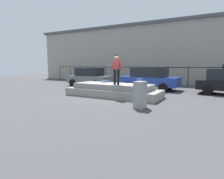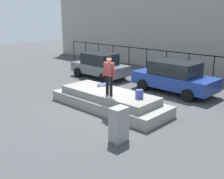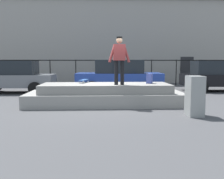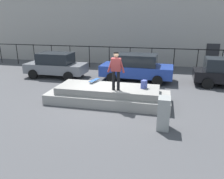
# 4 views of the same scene
# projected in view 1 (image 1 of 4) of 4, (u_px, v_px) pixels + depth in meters

# --- Properties ---
(ground_plane) EXTENTS (60.00, 60.00, 0.00)m
(ground_plane) POSITION_uv_depth(u_px,v_px,m) (111.00, 96.00, 11.87)
(ground_plane) COLOR #424244
(concrete_ledge) EXTENTS (5.92, 2.13, 0.80)m
(concrete_ledge) POSITION_uv_depth(u_px,v_px,m) (113.00, 91.00, 11.78)
(concrete_ledge) COLOR gray
(concrete_ledge) RESTS_ON ground_plane
(skateboarder) EXTENTS (0.80, 0.25, 1.73)m
(skateboarder) POSITION_uv_depth(u_px,v_px,m) (116.00, 67.00, 10.95)
(skateboarder) COLOR black
(skateboarder) RESTS_ON concrete_ledge
(skateboard) EXTENTS (0.38, 0.86, 0.12)m
(skateboard) POSITION_uv_depth(u_px,v_px,m) (106.00, 81.00, 12.65)
(skateboard) COLOR #264C8C
(skateboard) RESTS_ON concrete_ledge
(backpack) EXTENTS (0.29, 0.34, 0.38)m
(backpack) POSITION_uv_depth(u_px,v_px,m) (140.00, 82.00, 10.96)
(backpack) COLOR #3F4C99
(backpack) RESTS_ON concrete_ledge
(car_grey_sedan_near) EXTENTS (4.17, 2.03, 1.69)m
(car_grey_sedan_near) POSITION_uv_depth(u_px,v_px,m) (89.00, 77.00, 17.50)
(car_grey_sedan_near) COLOR slate
(car_grey_sedan_near) RESTS_ON ground_plane
(car_blue_sedan_mid) EXTENTS (4.71, 2.30, 1.74)m
(car_blue_sedan_mid) POSITION_uv_depth(u_px,v_px,m) (149.00, 78.00, 15.08)
(car_blue_sedan_mid) COLOR navy
(car_blue_sedan_mid) RESTS_ON ground_plane
(utility_box) EXTENTS (0.45, 0.61, 1.22)m
(utility_box) POSITION_uv_depth(u_px,v_px,m) (140.00, 95.00, 8.53)
(utility_box) COLOR gray
(utility_box) RESTS_ON ground_plane
(fence_row) EXTENTS (24.06, 0.06, 1.77)m
(fence_row) POSITION_uv_depth(u_px,v_px,m) (151.00, 73.00, 18.44)
(fence_row) COLOR black
(fence_row) RESTS_ON ground_plane
(warehouse_building) EXTENTS (33.25, 8.50, 6.53)m
(warehouse_building) POSITION_uv_depth(u_px,v_px,m) (166.00, 54.00, 23.33)
(warehouse_building) COLOR gray
(warehouse_building) RESTS_ON ground_plane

